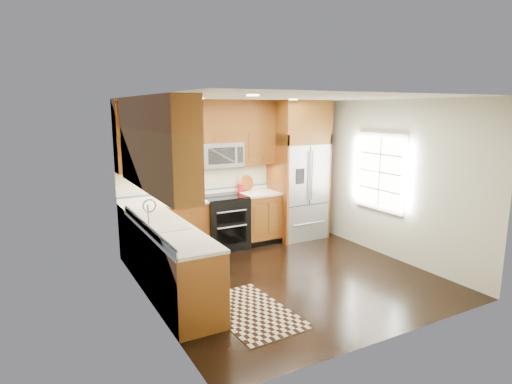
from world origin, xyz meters
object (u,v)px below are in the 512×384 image
knife_block (196,192)px  utensil_crock (241,186)px  range (224,222)px  rug (251,312)px  refrigerator (298,170)px

knife_block → utensil_crock: bearing=6.6°
range → rug: size_ratio=0.66×
refrigerator → knife_block: refrigerator is taller
range → rug: 2.56m
range → utensil_crock: (0.44, 0.21, 0.58)m
rug → knife_block: knife_block is taller
rug → range: bearing=70.0°
rug → utensil_crock: 3.05m
refrigerator → knife_block: 2.04m
utensil_crock → rug: bearing=-114.4°
refrigerator → knife_block: bearing=176.0°
utensil_crock → range: bearing=-154.6°
range → knife_block: knife_block is taller
rug → utensil_crock: (1.19, 2.61, 1.05)m
utensil_crock → knife_block: bearing=-173.4°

